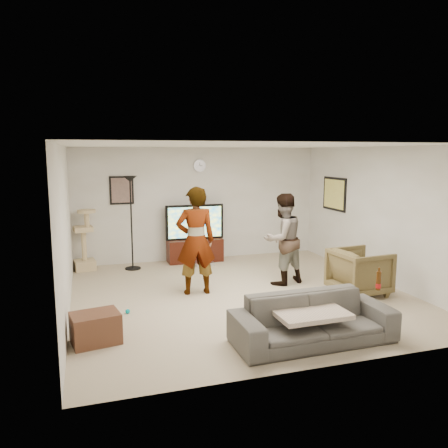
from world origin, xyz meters
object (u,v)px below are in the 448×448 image
object	(u,v)px
tv_stand	(195,250)
tv	(195,222)
floor_lamp	(131,223)
cat_tree	(84,240)
side_table	(96,328)
sofa	(313,319)
armchair	(360,272)
person_left	(196,241)
beer_bottle	(379,281)
person_right	(283,239)

from	to	relation	value
tv_stand	tv	world-z (taller)	tv
tv_stand	floor_lamp	xyz separation A→B (m)	(-1.39, -0.25, 0.71)
cat_tree	side_table	size ratio (longest dim) A/B	2.15
sofa	armchair	distance (m)	2.28
person_left	beer_bottle	xyz separation A→B (m)	(1.88, -2.39, -0.19)
cat_tree	side_table	bearing A→B (deg)	-88.28
floor_lamp	person_left	bearing A→B (deg)	-66.16
person_left	sofa	xyz separation A→B (m)	(0.93, -2.39, -0.62)
tv	sofa	size ratio (longest dim) A/B	0.62
sofa	armchair	bearing A→B (deg)	40.64
tv_stand	beer_bottle	size ratio (longest dim) A/B	4.82
cat_tree	person_right	bearing A→B (deg)	-31.29
beer_bottle	tv_stand	bearing A→B (deg)	106.43
tv	side_table	xyz separation A→B (m)	(-2.22, -3.80, -0.69)
sofa	side_table	size ratio (longest dim) A/B	3.53
person_left	armchair	xyz separation A→B (m)	(2.64, -0.88, -0.53)
tv	side_table	world-z (taller)	tv
tv_stand	person_right	world-z (taller)	person_right
cat_tree	side_table	world-z (taller)	cat_tree
tv	cat_tree	size ratio (longest dim) A/B	1.02
sofa	beer_bottle	xyz separation A→B (m)	(0.95, 0.00, 0.43)
beer_bottle	armchair	size ratio (longest dim) A/B	0.29
tv	person_right	size ratio (longest dim) A/B	0.77
tv	floor_lamp	distance (m)	1.41
cat_tree	beer_bottle	bearing A→B (deg)	-51.12
floor_lamp	person_right	world-z (taller)	floor_lamp
cat_tree	person_right	xyz separation A→B (m)	(3.46, -2.10, 0.21)
cat_tree	armchair	world-z (taller)	cat_tree
beer_bottle	side_table	world-z (taller)	beer_bottle
beer_bottle	side_table	xyz separation A→B (m)	(-3.58, 0.81, -0.53)
tv_stand	side_table	distance (m)	4.40
tv_stand	person_left	xyz separation A→B (m)	(-0.52, -2.22, 0.67)
sofa	side_table	world-z (taller)	sofa
person_left	sofa	bearing A→B (deg)	114.68
sofa	armchair	xyz separation A→B (m)	(1.70, 1.51, 0.09)
tv	floor_lamp	world-z (taller)	floor_lamp
tv_stand	side_table	world-z (taller)	tv_stand
person_left	person_right	world-z (taller)	person_left
cat_tree	beer_bottle	distance (m)	5.89
side_table	beer_bottle	bearing A→B (deg)	-12.69
sofa	floor_lamp	bearing A→B (deg)	111.55
tv_stand	beer_bottle	bearing A→B (deg)	-73.57
floor_lamp	sofa	xyz separation A→B (m)	(1.80, -4.35, -0.66)
person_left	side_table	world-z (taller)	person_left
floor_lamp	side_table	size ratio (longest dim) A/B	3.29
cat_tree	person_left	xyz separation A→B (m)	(1.82, -2.19, 0.29)
person_left	person_right	size ratio (longest dim) A/B	1.10
floor_lamp	beer_bottle	bearing A→B (deg)	-57.75
tv_stand	floor_lamp	distance (m)	1.58
cat_tree	sofa	distance (m)	5.35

